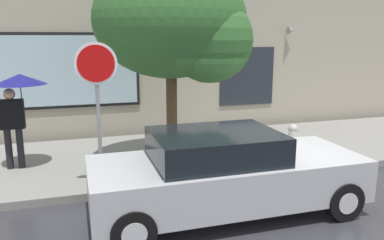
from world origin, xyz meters
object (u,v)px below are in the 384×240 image
fire_hydrant (293,139)px  street_tree (179,25)px  pedestrian_with_umbrella (17,93)px  stop_sign (97,86)px  parked_car (225,173)px

fire_hydrant → street_tree: (-2.76, 0.17, 2.66)m
pedestrian_with_umbrella → street_tree: 3.64m
fire_hydrant → stop_sign: bearing=-170.7°
parked_car → fire_hydrant: (2.63, 2.21, -0.20)m
pedestrian_with_umbrella → stop_sign: stop_sign is taller
pedestrian_with_umbrella → street_tree: size_ratio=0.47×
parked_car → stop_sign: bearing=142.4°
pedestrian_with_umbrella → street_tree: (3.31, -0.63, 1.39)m
fire_hydrant → street_tree: size_ratio=0.17×
parked_car → pedestrian_with_umbrella: bearing=138.8°
street_tree → pedestrian_with_umbrella: bearing=169.2°
parked_car → street_tree: (-0.13, 2.38, 2.46)m
pedestrian_with_umbrella → parked_car: bearing=-41.2°
parked_car → pedestrian_with_umbrella: size_ratio=2.24×
fire_hydrant → parked_car: bearing=-139.9°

